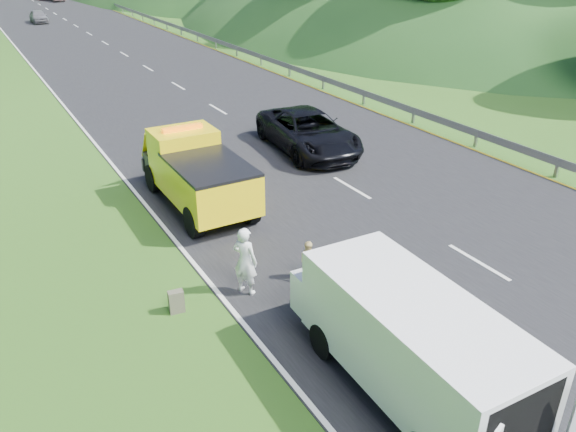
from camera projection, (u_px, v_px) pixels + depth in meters
ground at (349, 259)px, 15.84m from camera, size 320.00×320.00×0.00m
road_surface at (105, 43)px, 48.18m from camera, size 14.00×200.00×0.02m
guardrail at (144, 21)px, 61.15m from camera, size 0.06×140.00×1.52m
tree_line_right at (223, 8)px, 72.66m from camera, size 14.00×140.00×14.00m
tow_truck at (197, 172)px, 18.48m from camera, size 2.23×5.79×2.48m
white_van at (408, 338)px, 10.75m from camera, size 3.41×6.29×2.21m
woman at (246, 292)px, 14.34m from camera, size 0.77×0.82×1.83m
child at (309, 279)px, 14.87m from camera, size 0.67×0.62×1.10m
worker at (452, 421)px, 10.51m from camera, size 1.21×0.76×1.80m
suitcase at (176, 302)px, 13.46m from camera, size 0.39×0.25×0.59m
spare_tire at (476, 383)px, 11.42m from camera, size 0.70×0.70×0.20m
passing_suv at (308, 150)px, 23.89m from camera, size 3.36×6.20×1.65m
dist_car_a at (40, 23)px, 59.61m from camera, size 1.53×3.81×1.30m
dist_car_b at (57, 1)px, 80.08m from camera, size 1.63×4.67×1.54m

